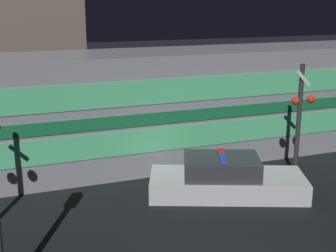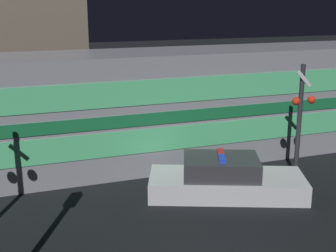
% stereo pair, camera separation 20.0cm
% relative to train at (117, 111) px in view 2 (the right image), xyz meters
% --- Properties ---
extents(train, '(23.46, 3.09, 4.07)m').
position_rel_train_xyz_m(train, '(0.00, 0.00, 0.00)').
color(train, gray).
rests_on(train, ground_plane).
extents(police_car, '(5.06, 3.49, 1.32)m').
position_rel_train_xyz_m(police_car, '(2.42, -3.70, -1.55)').
color(police_car, silver).
rests_on(police_car, ground_plane).
extents(crossing_signal_near, '(0.86, 0.37, 3.83)m').
position_rel_train_xyz_m(crossing_signal_near, '(5.36, -3.23, 0.13)').
color(crossing_signal_near, '#2D2D33').
rests_on(crossing_signal_near, ground_plane).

